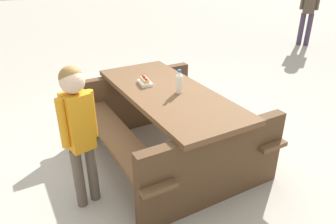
# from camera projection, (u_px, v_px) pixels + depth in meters

# --- Properties ---
(ground_plane) EXTENTS (30.00, 30.00, 0.00)m
(ground_plane) POSITION_uv_depth(u_px,v_px,m) (168.00, 156.00, 3.34)
(ground_plane) COLOR #ADA599
(ground_plane) RESTS_ON ground
(picnic_table) EXTENTS (1.95, 1.60, 0.75)m
(picnic_table) POSITION_uv_depth(u_px,v_px,m) (168.00, 119.00, 3.15)
(picnic_table) COLOR brown
(picnic_table) RESTS_ON ground
(soda_bottle) EXTENTS (0.06, 0.06, 0.23)m
(soda_bottle) POSITION_uv_depth(u_px,v_px,m) (179.00, 82.00, 2.93)
(soda_bottle) COLOR silver
(soda_bottle) RESTS_ON picnic_table
(hotdog_tray) EXTENTS (0.18, 0.12, 0.08)m
(hotdog_tray) POSITION_uv_depth(u_px,v_px,m) (145.00, 81.00, 3.15)
(hotdog_tray) COLOR white
(hotdog_tray) RESTS_ON picnic_table
(child_in_coat) EXTENTS (0.22, 0.29, 1.22)m
(child_in_coat) POSITION_uv_depth(u_px,v_px,m) (78.00, 122.00, 2.39)
(child_in_coat) COLOR brown
(child_in_coat) RESTS_ON ground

